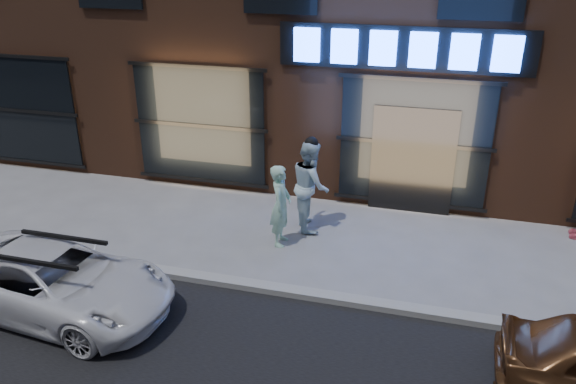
# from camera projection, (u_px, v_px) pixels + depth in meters

# --- Properties ---
(ground) EXTENTS (90.00, 90.00, 0.00)m
(ground) POSITION_uv_depth(u_px,v_px,m) (390.00, 310.00, 9.32)
(ground) COLOR slate
(ground) RESTS_ON ground
(curb) EXTENTS (60.00, 0.25, 0.12)m
(curb) POSITION_uv_depth(u_px,v_px,m) (391.00, 307.00, 9.29)
(curb) COLOR gray
(curb) RESTS_ON ground
(man_bowtie) EXTENTS (0.44, 0.64, 1.68)m
(man_bowtie) POSITION_uv_depth(u_px,v_px,m) (281.00, 205.00, 11.05)
(man_bowtie) COLOR #9FD1BA
(man_bowtie) RESTS_ON ground
(man_cap) EXTENTS (1.03, 1.14, 1.93)m
(man_cap) POSITION_uv_depth(u_px,v_px,m) (311.00, 185.00, 11.66)
(man_cap) COLOR silver
(man_cap) RESTS_ON ground
(white_suv) EXTENTS (4.13, 2.19, 1.10)m
(white_suv) POSITION_uv_depth(u_px,v_px,m) (55.00, 281.00, 9.10)
(white_suv) COLOR silver
(white_suv) RESTS_ON ground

